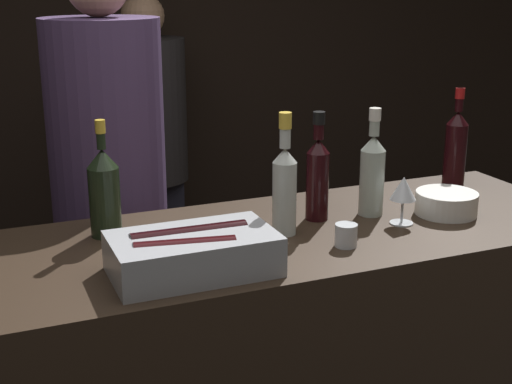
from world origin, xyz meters
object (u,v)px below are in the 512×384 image
(candle_votive, at_px, (346,235))
(white_wine_bottle, at_px, (372,171))
(bowl_white, at_px, (446,202))
(person_in_hoodie, at_px, (149,148))
(ice_bin_with_bottles, at_px, (192,252))
(red_wine_bottle_tall, at_px, (456,146))
(red_wine_bottle_black_foil, at_px, (318,174))
(rose_wine_bottle, at_px, (285,184))
(champagne_bottle, at_px, (104,191))
(wine_glass, at_px, (403,190))
(person_blond_tee, at_px, (110,192))

(candle_votive, bearing_deg, white_wine_bottle, 45.64)
(bowl_white, bearing_deg, person_in_hoodie, 105.84)
(person_in_hoodie, bearing_deg, ice_bin_with_bottles, -122.76)
(red_wine_bottle_tall, bearing_deg, red_wine_bottle_black_foil, -167.23)
(red_wine_bottle_black_foil, bearing_deg, ice_bin_with_bottles, -152.27)
(bowl_white, height_order, white_wine_bottle, white_wine_bottle)
(rose_wine_bottle, bearing_deg, bowl_white, -3.42)
(champagne_bottle, bearing_deg, candle_votive, -29.89)
(red_wine_bottle_tall, relative_size, rose_wine_bottle, 0.98)
(wine_glass, bearing_deg, person_in_hoodie, 100.19)
(champagne_bottle, height_order, rose_wine_bottle, rose_wine_bottle)
(bowl_white, distance_m, red_wine_bottle_black_foil, 0.42)
(champagne_bottle, xyz_separation_m, person_blond_tee, (0.11, 0.54, -0.17))
(champagne_bottle, relative_size, red_wine_bottle_tall, 0.96)
(candle_votive, relative_size, rose_wine_bottle, 0.18)
(ice_bin_with_bottles, bearing_deg, rose_wine_bottle, 27.36)
(white_wine_bottle, bearing_deg, red_wine_bottle_black_foil, 172.13)
(candle_votive, bearing_deg, ice_bin_with_bottles, -178.19)
(white_wine_bottle, distance_m, red_wine_bottle_tall, 0.46)
(person_blond_tee, bearing_deg, white_wine_bottle, 103.49)
(red_wine_bottle_black_foil, relative_size, rose_wine_bottle, 0.94)
(red_wine_bottle_black_foil, xyz_separation_m, person_blond_tee, (-0.50, 0.64, -0.17))
(person_in_hoodie, bearing_deg, red_wine_bottle_tall, -86.45)
(wine_glass, height_order, person_blond_tee, person_blond_tee)
(wine_glass, distance_m, person_blond_tee, 1.07)
(person_blond_tee, bearing_deg, person_in_hoodie, -143.50)
(red_wine_bottle_tall, bearing_deg, rose_wine_bottle, -163.95)
(ice_bin_with_bottles, distance_m, champagne_bottle, 0.39)
(champagne_bottle, height_order, person_blond_tee, person_blond_tee)
(ice_bin_with_bottles, relative_size, candle_votive, 6.44)
(candle_votive, relative_size, person_in_hoodie, 0.04)
(wine_glass, xyz_separation_m, person_blond_tee, (-0.72, 0.78, -0.14))
(bowl_white, bearing_deg, red_wine_bottle_tall, 48.98)
(wine_glass, bearing_deg, rose_wine_bottle, 171.00)
(rose_wine_bottle, height_order, person_in_hoodie, person_in_hoodie)
(person_in_hoodie, bearing_deg, wine_glass, -101.63)
(champagne_bottle, bearing_deg, red_wine_bottle_black_foil, -9.36)
(champagne_bottle, xyz_separation_m, rose_wine_bottle, (0.47, -0.18, 0.01))
(person_in_hoodie, bearing_deg, person_blond_tee, -133.29)
(ice_bin_with_bottles, relative_size, red_wine_bottle_tall, 1.17)
(candle_votive, bearing_deg, wine_glass, 21.97)
(bowl_white, xyz_separation_m, person_blond_tee, (-0.89, 0.75, -0.07))
(ice_bin_with_bottles, height_order, red_wine_bottle_tall, red_wine_bottle_tall)
(bowl_white, height_order, candle_votive, bowl_white)
(wine_glass, height_order, person_in_hoodie, person_in_hoodie)
(person_in_hoodie, distance_m, person_blond_tee, 1.08)
(red_wine_bottle_black_foil, bearing_deg, white_wine_bottle, -7.87)
(wine_glass, relative_size, white_wine_bottle, 0.44)
(white_wine_bottle, bearing_deg, wine_glass, -70.66)
(candle_votive, xyz_separation_m, red_wine_bottle_tall, (0.64, 0.37, 0.11))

